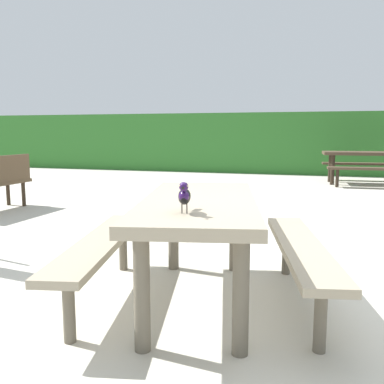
% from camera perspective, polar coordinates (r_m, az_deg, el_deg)
% --- Properties ---
extents(ground_plane, '(60.00, 60.00, 0.00)m').
position_cam_1_polar(ground_plane, '(3.22, 8.92, -13.70)').
color(ground_plane, beige).
extents(hedge_wall, '(28.00, 1.71, 1.73)m').
position_cam_1_polar(hedge_wall, '(12.84, 14.84, 6.45)').
color(hedge_wall, '#2D6B28').
rests_on(hedge_wall, ground).
extents(picnic_table_foreground, '(2.00, 2.02, 0.74)m').
position_cam_1_polar(picnic_table_foreground, '(2.92, 0.95, -4.45)').
color(picnic_table_foreground, gray).
rests_on(picnic_table_foreground, ground).
extents(bird_grackle, '(0.11, 0.28, 0.18)m').
position_cam_1_polar(bird_grackle, '(2.34, -1.05, -0.47)').
color(bird_grackle, black).
rests_on(bird_grackle, picnic_table_foreground).
extents(picnic_table_mid_left, '(1.85, 1.79, 0.74)m').
position_cam_1_polar(picnic_table_mid_left, '(10.37, 22.27, 4.05)').
color(picnic_table_mid_left, '#473828').
rests_on(picnic_table_mid_left, ground).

